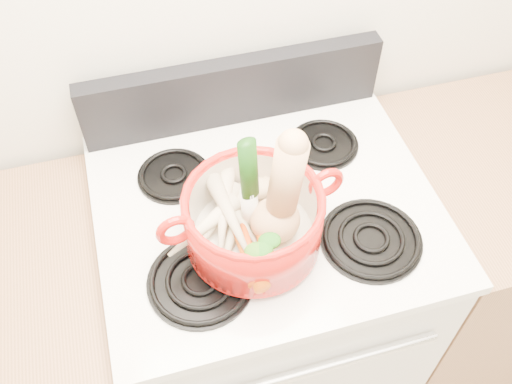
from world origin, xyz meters
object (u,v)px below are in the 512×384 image
object	(u,v)px
squash	(276,194)
dutch_oven	(253,220)
stove_body	(264,306)
leek	(250,188)

from	to	relation	value
squash	dutch_oven	bearing A→B (deg)	159.46
stove_body	dutch_oven	distance (m)	0.59
stove_body	dutch_oven	world-z (taller)	dutch_oven
leek	squash	bearing A→B (deg)	-55.27
dutch_oven	squash	size ratio (longest dim) A/B	1.08
squash	stove_body	bearing A→B (deg)	80.74
dutch_oven	squash	world-z (taller)	squash
squash	leek	distance (m)	0.06
dutch_oven	squash	bearing A→B (deg)	-25.69
stove_body	leek	xyz separation A→B (m)	(-0.06, -0.08, 0.66)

